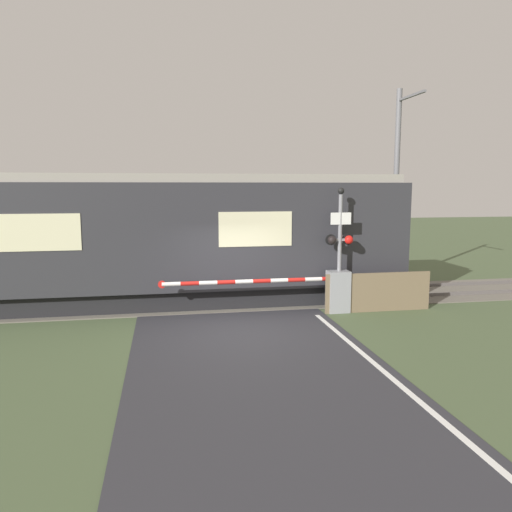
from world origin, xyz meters
TOP-DOWN VIEW (x-y plane):
  - ground_plane at (0.00, 0.00)m, footprint 80.00×80.00m
  - track_bed at (0.00, 3.31)m, footprint 36.00×3.20m
  - train at (-4.89, 3.31)m, footprint 20.42×3.02m
  - crossing_barrier at (2.58, 1.32)m, footprint 5.22×0.44m
  - signal_post at (3.01, 1.37)m, footprint 0.78×0.26m
  - catenary_pole at (6.57, 5.37)m, footprint 0.20×1.90m
  - roadside_fence at (4.10, 1.17)m, footprint 3.07×0.06m

SIDE VIEW (x-z plane):
  - ground_plane at x=0.00m, z-range 0.00..0.00m
  - track_bed at x=0.00m, z-range -0.04..0.09m
  - roadside_fence at x=4.10m, z-range 0.00..1.10m
  - crossing_barrier at x=2.58m, z-range 0.06..1.22m
  - train at x=-4.89m, z-range 0.05..3.88m
  - signal_post at x=3.01m, z-range 0.24..3.70m
  - catenary_pole at x=6.57m, z-range 0.15..7.07m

